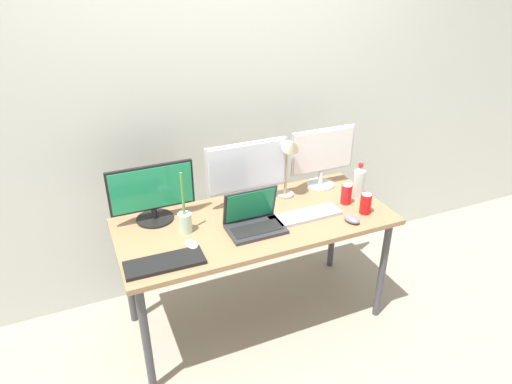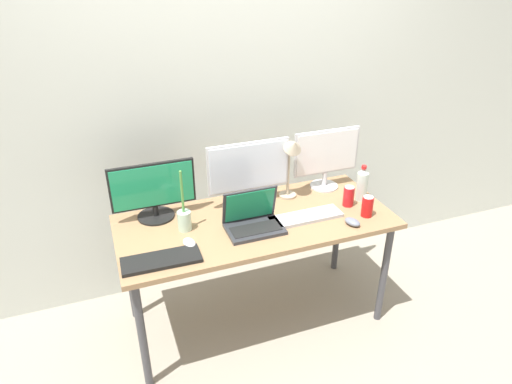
{
  "view_description": "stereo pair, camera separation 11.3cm",
  "coord_description": "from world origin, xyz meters",
  "px_view_note": "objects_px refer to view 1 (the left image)",
  "views": [
    {
      "loc": [
        -0.89,
        -2.07,
        2.11
      ],
      "look_at": [
        0.0,
        0.0,
        0.92
      ],
      "focal_mm": 32.0,
      "sensor_mm": 36.0,
      "label": 1
    },
    {
      "loc": [
        -0.79,
        -2.11,
        2.11
      ],
      "look_at": [
        0.0,
        0.0,
        0.92
      ],
      "focal_mm": 32.0,
      "sensor_mm": 36.0,
      "label": 2
    }
  ],
  "objects_px": {
    "mouse_by_laptop": "(191,245)",
    "soda_can_near_keyboard": "(366,204)",
    "keyboard_aux": "(305,216)",
    "desk_lamp": "(290,157)",
    "monitor_center": "(247,171)",
    "soda_can_by_laptop": "(346,194)",
    "keyboard_main": "(165,263)",
    "monitor_right": "(323,155)",
    "bamboo_vase": "(185,221)",
    "water_bottle": "(359,182)",
    "laptop_silver": "(254,220)",
    "mouse_by_keyboard": "(352,219)",
    "monitor_left": "(152,193)",
    "work_desk": "(256,229)"
  },
  "relations": [
    {
      "from": "bamboo_vase",
      "to": "desk_lamp",
      "type": "xyz_separation_m",
      "value": [
        0.69,
        0.12,
        0.22
      ]
    },
    {
      "from": "monitor_right",
      "to": "water_bottle",
      "type": "height_order",
      "value": "monitor_right"
    },
    {
      "from": "work_desk",
      "to": "monitor_right",
      "type": "distance_m",
      "value": 0.67
    },
    {
      "from": "keyboard_main",
      "to": "monitor_right",
      "type": "bearing_deg",
      "value": 22.78
    },
    {
      "from": "mouse_by_laptop",
      "to": "soda_can_by_laptop",
      "type": "height_order",
      "value": "soda_can_by_laptop"
    },
    {
      "from": "desk_lamp",
      "to": "water_bottle",
      "type": "bearing_deg",
      "value": -20.64
    },
    {
      "from": "keyboard_aux",
      "to": "water_bottle",
      "type": "height_order",
      "value": "water_bottle"
    },
    {
      "from": "mouse_by_laptop",
      "to": "soda_can_near_keyboard",
      "type": "relative_size",
      "value": 0.72
    },
    {
      "from": "monitor_left",
      "to": "soda_can_by_laptop",
      "type": "xyz_separation_m",
      "value": [
        1.12,
        -0.27,
        -0.11
      ]
    },
    {
      "from": "monitor_right",
      "to": "desk_lamp",
      "type": "xyz_separation_m",
      "value": [
        -0.28,
        -0.08,
        0.07
      ]
    },
    {
      "from": "mouse_by_laptop",
      "to": "bamboo_vase",
      "type": "bearing_deg",
      "value": 72.4
    },
    {
      "from": "monitor_center",
      "to": "soda_can_by_laptop",
      "type": "distance_m",
      "value": 0.62
    },
    {
      "from": "laptop_silver",
      "to": "mouse_by_laptop",
      "type": "relative_size",
      "value": 3.44
    },
    {
      "from": "work_desk",
      "to": "monitor_right",
      "type": "relative_size",
      "value": 3.58
    },
    {
      "from": "monitor_right",
      "to": "monitor_left",
      "type": "bearing_deg",
      "value": -179.93
    },
    {
      "from": "monitor_left",
      "to": "keyboard_aux",
      "type": "relative_size",
      "value": 1.11
    },
    {
      "from": "work_desk",
      "to": "keyboard_main",
      "type": "distance_m",
      "value": 0.63
    },
    {
      "from": "keyboard_aux",
      "to": "desk_lamp",
      "type": "relative_size",
      "value": 1.02
    },
    {
      "from": "keyboard_aux",
      "to": "work_desk",
      "type": "bearing_deg",
      "value": 161.58
    },
    {
      "from": "laptop_silver",
      "to": "soda_can_near_keyboard",
      "type": "relative_size",
      "value": 2.48
    },
    {
      "from": "work_desk",
      "to": "monitor_center",
      "type": "relative_size",
      "value": 3.15
    },
    {
      "from": "work_desk",
      "to": "soda_can_near_keyboard",
      "type": "xyz_separation_m",
      "value": [
        0.62,
        -0.18,
        0.13
      ]
    },
    {
      "from": "keyboard_main",
      "to": "bamboo_vase",
      "type": "distance_m",
      "value": 0.31
    },
    {
      "from": "monitor_left",
      "to": "mouse_by_laptop",
      "type": "bearing_deg",
      "value": -72.2
    },
    {
      "from": "monitor_left",
      "to": "water_bottle",
      "type": "height_order",
      "value": "monitor_left"
    },
    {
      "from": "monitor_left",
      "to": "laptop_silver",
      "type": "relative_size",
      "value": 1.54
    },
    {
      "from": "monitor_left",
      "to": "soda_can_near_keyboard",
      "type": "bearing_deg",
      "value": -19.7
    },
    {
      "from": "laptop_silver",
      "to": "monitor_left",
      "type": "bearing_deg",
      "value": 147.77
    },
    {
      "from": "laptop_silver",
      "to": "desk_lamp",
      "type": "relative_size",
      "value": 0.74
    },
    {
      "from": "soda_can_near_keyboard",
      "to": "keyboard_aux",
      "type": "bearing_deg",
      "value": 164.51
    },
    {
      "from": "mouse_by_laptop",
      "to": "mouse_by_keyboard",
      "type": "bearing_deg",
      "value": -20.17
    },
    {
      "from": "water_bottle",
      "to": "soda_can_by_laptop",
      "type": "height_order",
      "value": "water_bottle"
    },
    {
      "from": "keyboard_main",
      "to": "bamboo_vase",
      "type": "bearing_deg",
      "value": 56.58
    },
    {
      "from": "soda_can_near_keyboard",
      "to": "work_desk",
      "type": "bearing_deg",
      "value": 163.47
    },
    {
      "from": "monitor_left",
      "to": "bamboo_vase",
      "type": "relative_size",
      "value": 1.33
    },
    {
      "from": "laptop_silver",
      "to": "water_bottle",
      "type": "height_order",
      "value": "water_bottle"
    },
    {
      "from": "mouse_by_laptop",
      "to": "water_bottle",
      "type": "xyz_separation_m",
      "value": [
        1.12,
        0.13,
        0.09
      ]
    },
    {
      "from": "keyboard_main",
      "to": "mouse_by_keyboard",
      "type": "relative_size",
      "value": 3.98
    },
    {
      "from": "mouse_by_keyboard",
      "to": "water_bottle",
      "type": "distance_m",
      "value": 0.33
    },
    {
      "from": "monitor_center",
      "to": "keyboard_main",
      "type": "height_order",
      "value": "monitor_center"
    },
    {
      "from": "work_desk",
      "to": "bamboo_vase",
      "type": "height_order",
      "value": "bamboo_vase"
    },
    {
      "from": "monitor_right",
      "to": "water_bottle",
      "type": "distance_m",
      "value": 0.29
    },
    {
      "from": "water_bottle",
      "to": "soda_can_by_laptop",
      "type": "distance_m",
      "value": 0.13
    },
    {
      "from": "laptop_silver",
      "to": "bamboo_vase",
      "type": "bearing_deg",
      "value": 162.2
    },
    {
      "from": "soda_can_by_laptop",
      "to": "bamboo_vase",
      "type": "bearing_deg",
      "value": 175.62
    },
    {
      "from": "work_desk",
      "to": "laptop_silver",
      "type": "bearing_deg",
      "value": -121.69
    },
    {
      "from": "monitor_left",
      "to": "keyboard_aux",
      "type": "distance_m",
      "value": 0.89
    },
    {
      "from": "soda_can_near_keyboard",
      "to": "monitor_left",
      "type": "bearing_deg",
      "value": 160.3
    },
    {
      "from": "work_desk",
      "to": "keyboard_main",
      "type": "xyz_separation_m",
      "value": [
        -0.58,
        -0.21,
        0.08
      ]
    },
    {
      "from": "water_bottle",
      "to": "soda_can_by_laptop",
      "type": "bearing_deg",
      "value": -160.9
    }
  ]
}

